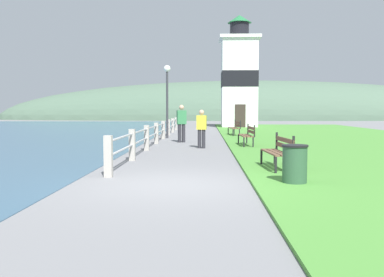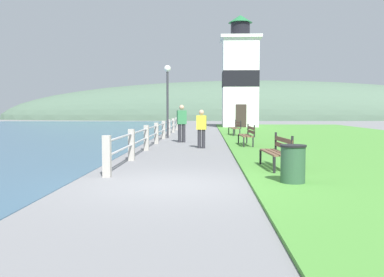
{
  "view_description": "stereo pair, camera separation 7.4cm",
  "coord_description": "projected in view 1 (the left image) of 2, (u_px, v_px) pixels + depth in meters",
  "views": [
    {
      "loc": [
        0.69,
        -8.73,
        1.56
      ],
      "look_at": [
        0.1,
        9.84,
        0.3
      ],
      "focal_mm": 40.0,
      "sensor_mm": 36.0,
      "label": 1
    },
    {
      "loc": [
        0.77,
        -8.73,
        1.56
      ],
      "look_at": [
        0.1,
        9.84,
        0.3
      ],
      "focal_mm": 40.0,
      "sensor_mm": 36.0,
      "label": 2
    }
  ],
  "objects": [
    {
      "name": "ground_plane",
      "position": [
        172.0,
        185.0,
        8.84
      ],
      "size": [
        160.0,
        160.0,
        0.0
      ],
      "primitive_type": "plane",
      "color": "slate"
    },
    {
      "name": "grass_verge",
      "position": [
        338.0,
        139.0,
        22.36
      ],
      "size": [
        12.0,
        41.41,
        0.06
      ],
      "color": "#4C8E38",
      "rests_on": "ground_plane"
    },
    {
      "name": "seawall_railing",
      "position": [
        160.0,
        130.0,
        21.05
      ],
      "size": [
        0.18,
        22.65,
        0.97
      ],
      "color": "#A8A399",
      "rests_on": "ground_plane"
    },
    {
      "name": "park_bench_near",
      "position": [
        279.0,
        150.0,
        10.91
      ],
      "size": [
        0.6,
        1.73,
        0.94
      ],
      "rotation": [
        0.0,
        0.0,
        3.22
      ],
      "color": "brown",
      "rests_on": "ground_plane"
    },
    {
      "name": "park_bench_midway",
      "position": [
        248.0,
        134.0,
        17.99
      ],
      "size": [
        0.55,
        1.89,
        0.94
      ],
      "rotation": [
        0.0,
        0.0,
        3.19
      ],
      "color": "brown",
      "rests_on": "ground_plane"
    },
    {
      "name": "park_bench_far",
      "position": [
        235.0,
        127.0,
        25.27
      ],
      "size": [
        0.65,
        1.93,
        0.94
      ],
      "rotation": [
        0.0,
        0.0,
        3.24
      ],
      "color": "brown",
      "rests_on": "ground_plane"
    },
    {
      "name": "lighthouse",
      "position": [
        239.0,
        78.0,
        37.35
      ],
      "size": [
        3.47,
        3.47,
        9.73
      ],
      "color": "white",
      "rests_on": "ground_plane"
    },
    {
      "name": "person_strolling",
      "position": [
        182.0,
        122.0,
        20.28
      ],
      "size": [
        0.48,
        0.34,
        1.78
      ],
      "rotation": [
        0.0,
        0.0,
        1.84
      ],
      "color": "#28282D",
      "rests_on": "ground_plane"
    },
    {
      "name": "person_by_railing",
      "position": [
        202.0,
        127.0,
        17.21
      ],
      "size": [
        0.41,
        0.27,
        1.55
      ],
      "rotation": [
        0.0,
        0.0,
        1.39
      ],
      "color": "#28282D",
      "rests_on": "ground_plane"
    },
    {
      "name": "trash_bin",
      "position": [
        295.0,
        165.0,
        8.78
      ],
      "size": [
        0.54,
        0.54,
        0.84
      ],
      "color": "#2D5138",
      "rests_on": "ground_plane"
    },
    {
      "name": "lamp_post",
      "position": [
        167.0,
        88.0,
        23.22
      ],
      "size": [
        0.36,
        0.36,
        3.96
      ],
      "color": "#333338",
      "rests_on": "ground_plane"
    },
    {
      "name": "distant_hillside",
      "position": [
        253.0,
        120.0,
        66.03
      ],
      "size": [
        80.0,
        16.0,
        12.0
      ],
      "color": "#4C6651",
      "rests_on": "ground_plane"
    }
  ]
}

